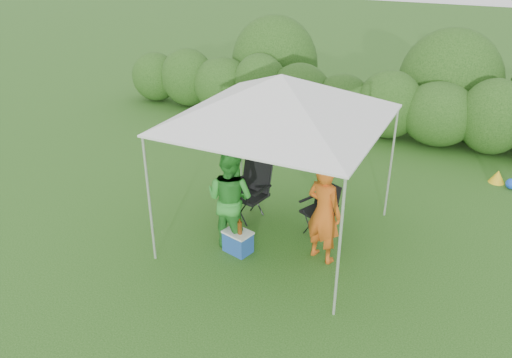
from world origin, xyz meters
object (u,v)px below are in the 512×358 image
at_px(woman, 230,198).
at_px(cooler, 238,241).
at_px(canopy, 281,98).
at_px(man, 324,213).
at_px(chair_left, 252,187).
at_px(chair_right, 322,205).

xyz_separation_m(woman, cooler, (0.22, -0.16, -0.67)).
distance_m(canopy, man, 1.88).
bearing_deg(chair_left, chair_right, 14.30).
distance_m(canopy, chair_left, 2.03).
bearing_deg(chair_right, canopy, -117.83).
relative_size(chair_left, woman, 0.62).
bearing_deg(chair_right, chair_left, -152.10).
relative_size(chair_left, man, 0.63).
bearing_deg(woman, canopy, -132.89).
distance_m(chair_right, chair_left, 1.31).
bearing_deg(chair_left, woman, -73.95).
relative_size(man, cooler, 3.24).
height_order(canopy, woman, canopy).
xyz_separation_m(man, woman, (-1.51, -0.27, 0.02)).
bearing_deg(chair_right, cooler, -105.23).
xyz_separation_m(canopy, chair_right, (0.61, 0.47, -1.96)).
bearing_deg(canopy, cooler, -118.05).
bearing_deg(man, woman, 27.79).
height_order(canopy, chair_right, canopy).
xyz_separation_m(chair_left, man, (1.59, -0.70, 0.24)).
bearing_deg(chair_left, man, -12.87).
bearing_deg(cooler, woman, 157.47).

